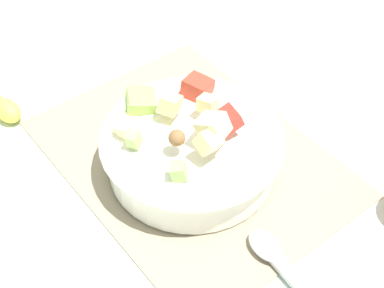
{
  "coord_description": "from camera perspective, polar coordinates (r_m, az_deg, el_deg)",
  "views": [
    {
      "loc": [
        0.47,
        -0.36,
        0.64
      ],
      "look_at": [
        0.02,
        -0.01,
        0.05
      ],
      "focal_mm": 54.28,
      "sensor_mm": 36.0,
      "label": 1
    }
  ],
  "objects": [
    {
      "name": "ground_plane",
      "position": [
        0.88,
        -0.11,
        -1.4
      ],
      "size": [
        2.4,
        2.4,
        0.0
      ],
      "primitive_type": "plane",
      "color": "silver"
    },
    {
      "name": "placemat",
      "position": [
        0.87,
        -0.11,
        -1.27
      ],
      "size": [
        0.46,
        0.34,
        0.01
      ],
      "primitive_type": "cube",
      "color": "gray",
      "rests_on": "ground_plane"
    },
    {
      "name": "salad_bowl",
      "position": [
        0.83,
        -0.04,
        -0.33
      ],
      "size": [
        0.26,
        0.26,
        0.12
      ],
      "color": "white",
      "rests_on": "placemat"
    },
    {
      "name": "serving_spoon",
      "position": [
        0.75,
        9.64,
        -12.48
      ],
      "size": [
        0.23,
        0.04,
        0.01
      ],
      "color": "#B7B7BC",
      "rests_on": "placemat"
    }
  ]
}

